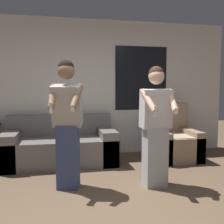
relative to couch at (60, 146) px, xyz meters
name	(u,v)px	position (x,y,z in m)	size (l,w,h in m)	color
ground_plane	(118,214)	(0.58, -2.11, -0.30)	(14.00, 14.00, 0.00)	brown
wall_back	(90,88)	(0.60, 0.52, 1.05)	(5.84, 0.07, 2.70)	silver
couch	(60,146)	(0.00, 0.00, 0.00)	(1.95, 0.97, 0.85)	slate
armchair	(173,141)	(2.13, -0.12, 0.03)	(0.80, 0.90, 1.05)	#937A60
person_left	(67,123)	(0.09, -1.25, 0.59)	(0.46, 0.56, 1.72)	#384770
person_right	(156,126)	(1.27, -1.41, 0.54)	(0.47, 0.47, 1.65)	#B2B2B7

